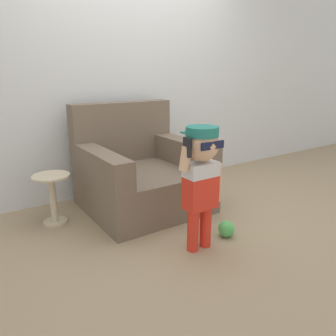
{
  "coord_description": "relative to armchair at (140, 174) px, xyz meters",
  "views": [
    {
      "loc": [
        -1.68,
        -2.42,
        1.27
      ],
      "look_at": [
        -0.24,
        -0.28,
        0.51
      ],
      "focal_mm": 35.0,
      "sensor_mm": 36.0,
      "label": 1
    }
  ],
  "objects": [
    {
      "name": "side_table",
      "position": [
        -0.82,
        0.07,
        -0.05
      ],
      "size": [
        0.31,
        0.31,
        0.44
      ],
      "color": "beige",
      "rests_on": "ground_plane"
    },
    {
      "name": "armchair",
      "position": [
        0.0,
        0.0,
        0.0
      ],
      "size": [
        1.06,
        1.01,
        0.98
      ],
      "color": "#6B5B4C",
      "rests_on": "ground_plane"
    },
    {
      "name": "toy_ball",
      "position": [
        0.25,
        -0.95,
        -0.25
      ],
      "size": [
        0.13,
        0.13,
        0.13
      ],
      "color": "#4CB256",
      "rests_on": "ground_plane"
    },
    {
      "name": "wall_back",
      "position": [
        0.22,
        0.57,
        0.98
      ],
      "size": [
        10.0,
        0.05,
        2.6
      ],
      "color": "silver",
      "rests_on": "ground_plane"
    },
    {
      "name": "person_child",
      "position": [
        -0.04,
        -0.96,
        0.29
      ],
      "size": [
        0.38,
        0.28,
        0.92
      ],
      "color": "red",
      "rests_on": "ground_plane"
    },
    {
      "name": "ground_plane",
      "position": [
        0.22,
        -0.23,
        -0.32
      ],
      "size": [
        10.0,
        10.0,
        0.0
      ],
      "primitive_type": "plane",
      "color": "#998466"
    }
  ]
}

